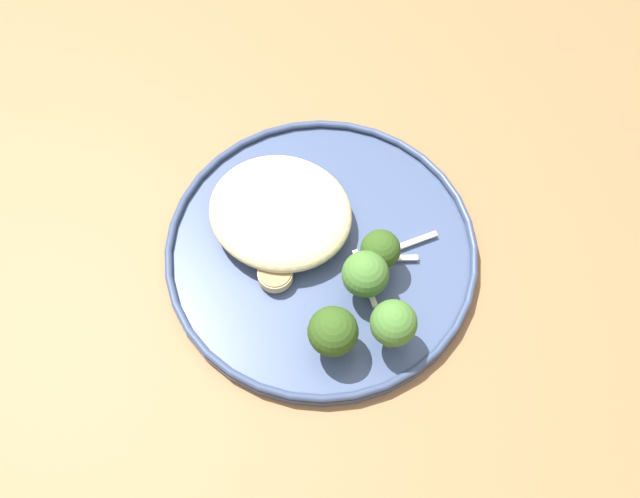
% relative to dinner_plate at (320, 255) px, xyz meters
% --- Properties ---
extents(ground, '(6.00, 6.00, 0.00)m').
position_rel_dinner_plate_xyz_m(ground, '(-0.01, -0.00, -0.75)').
color(ground, '#47423D').
extents(wooden_dining_table, '(1.40, 1.00, 0.74)m').
position_rel_dinner_plate_xyz_m(wooden_dining_table, '(-0.01, -0.00, -0.09)').
color(wooden_dining_table, brown).
rests_on(wooden_dining_table, ground).
extents(dinner_plate, '(0.29, 0.29, 0.02)m').
position_rel_dinner_plate_xyz_m(dinner_plate, '(0.00, 0.00, 0.00)').
color(dinner_plate, '#38476B').
rests_on(dinner_plate, wooden_dining_table).
extents(noodle_bed, '(0.13, 0.12, 0.04)m').
position_rel_dinner_plate_xyz_m(noodle_bed, '(0.05, -0.02, 0.02)').
color(noodle_bed, beige).
rests_on(noodle_bed, dinner_plate).
extents(seared_scallop_tilted_round, '(0.02, 0.02, 0.01)m').
position_rel_dinner_plate_xyz_m(seared_scallop_tilted_round, '(0.04, -0.02, 0.01)').
color(seared_scallop_tilted_round, '#DBB77A').
rests_on(seared_scallop_tilted_round, dinner_plate).
extents(seared_scallop_front_small, '(0.03, 0.03, 0.01)m').
position_rel_dinner_plate_xyz_m(seared_scallop_front_small, '(0.05, -0.04, 0.01)').
color(seared_scallop_front_small, '#DBB77A').
rests_on(seared_scallop_front_small, dinner_plate).
extents(seared_scallop_center_golden, '(0.03, 0.03, 0.01)m').
position_rel_dinner_plate_xyz_m(seared_scallop_center_golden, '(0.03, 0.04, 0.01)').
color(seared_scallop_center_golden, '#DBB77A').
rests_on(seared_scallop_center_golden, dinner_plate).
extents(seared_scallop_large_seared, '(0.02, 0.02, 0.02)m').
position_rel_dinner_plate_xyz_m(seared_scallop_large_seared, '(0.06, 0.00, 0.01)').
color(seared_scallop_large_seared, '#DBB77A').
rests_on(seared_scallop_large_seared, dinner_plate).
extents(broccoli_floret_near_rim, '(0.04, 0.04, 0.06)m').
position_rel_dinner_plate_xyz_m(broccoli_floret_near_rim, '(-0.04, 0.08, 0.04)').
color(broccoli_floret_near_rim, '#89A356').
rests_on(broccoli_floret_near_rim, dinner_plate).
extents(broccoli_floret_right_tilted, '(0.04, 0.04, 0.05)m').
position_rel_dinner_plate_xyz_m(broccoli_floret_right_tilted, '(-0.05, -0.01, 0.03)').
color(broccoli_floret_right_tilted, '#89A356').
rests_on(broccoli_floret_right_tilted, dinner_plate).
extents(broccoli_floret_small_sprig, '(0.04, 0.04, 0.06)m').
position_rel_dinner_plate_xyz_m(broccoli_floret_small_sprig, '(-0.05, 0.02, 0.04)').
color(broccoli_floret_small_sprig, '#7A994C').
rests_on(broccoli_floret_small_sprig, dinner_plate).
extents(broccoli_floret_tall_stalk, '(0.04, 0.04, 0.06)m').
position_rel_dinner_plate_xyz_m(broccoli_floret_tall_stalk, '(-0.09, 0.06, 0.04)').
color(broccoli_floret_tall_stalk, '#89A356').
rests_on(broccoli_floret_tall_stalk, dinner_plate).
extents(onion_sliver_pale_crescent, '(0.04, 0.05, 0.00)m').
position_rel_dinner_plate_xyz_m(onion_sliver_pale_crescent, '(-0.05, 0.01, 0.01)').
color(onion_sliver_pale_crescent, silver).
rests_on(onion_sliver_pale_crescent, dinner_plate).
extents(onion_sliver_long_sliver, '(0.04, 0.04, 0.00)m').
position_rel_dinner_plate_xyz_m(onion_sliver_long_sliver, '(-0.08, -0.04, 0.01)').
color(onion_sliver_long_sliver, silver).
rests_on(onion_sliver_long_sliver, dinner_plate).
extents(onion_sliver_short_strip, '(0.04, 0.02, 0.00)m').
position_rel_dinner_plate_xyz_m(onion_sliver_short_strip, '(-0.07, -0.02, 0.01)').
color(onion_sliver_short_strip, silver).
rests_on(onion_sliver_short_strip, dinner_plate).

